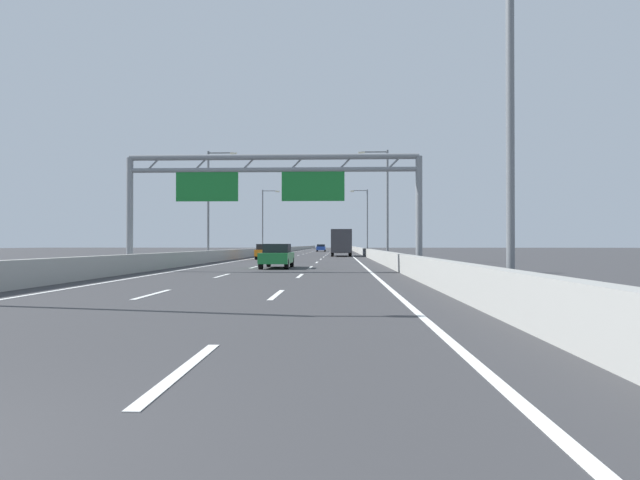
# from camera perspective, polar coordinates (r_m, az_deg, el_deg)

# --- Properties ---
(ground_plane) EXTENTS (260.00, 260.00, 0.00)m
(ground_plane) POSITION_cam_1_polar(r_m,az_deg,el_deg) (102.53, 0.10, -1.29)
(ground_plane) COLOR #38383A
(lane_dash_left_1) EXTENTS (0.16, 3.00, 0.01)m
(lane_dash_left_1) POSITION_cam_1_polar(r_m,az_deg,el_deg) (15.97, -17.75, -5.65)
(lane_dash_left_1) COLOR white
(lane_dash_left_1) RESTS_ON ground_plane
(lane_dash_left_2) EXTENTS (0.16, 3.00, 0.01)m
(lane_dash_left_2) POSITION_cam_1_polar(r_m,az_deg,el_deg) (24.60, -10.60, -3.84)
(lane_dash_left_2) COLOR white
(lane_dash_left_2) RESTS_ON ground_plane
(lane_dash_left_3) EXTENTS (0.16, 3.00, 0.01)m
(lane_dash_left_3) POSITION_cam_1_polar(r_m,az_deg,el_deg) (33.43, -7.20, -2.96)
(lane_dash_left_3) COLOR white
(lane_dash_left_3) RESTS_ON ground_plane
(lane_dash_left_4) EXTENTS (0.16, 3.00, 0.01)m
(lane_dash_left_4) POSITION_cam_1_polar(r_m,az_deg,el_deg) (42.33, -5.23, -2.44)
(lane_dash_left_4) COLOR white
(lane_dash_left_4) RESTS_ON ground_plane
(lane_dash_left_5) EXTENTS (0.16, 3.00, 0.01)m
(lane_dash_left_5) POSITION_cam_1_polar(r_m,az_deg,el_deg) (51.26, -3.94, -2.10)
(lane_dash_left_5) COLOR white
(lane_dash_left_5) RESTS_ON ground_plane
(lane_dash_left_6) EXTENTS (0.16, 3.00, 0.01)m
(lane_dash_left_6) POSITION_cam_1_polar(r_m,az_deg,el_deg) (60.22, -3.04, -1.86)
(lane_dash_left_6) COLOR white
(lane_dash_left_6) RESTS_ON ground_plane
(lane_dash_left_7) EXTENTS (0.16, 3.00, 0.01)m
(lane_dash_left_7) POSITION_cam_1_polar(r_m,az_deg,el_deg) (69.18, -2.37, -1.68)
(lane_dash_left_7) COLOR white
(lane_dash_left_7) RESTS_ON ground_plane
(lane_dash_left_8) EXTENTS (0.16, 3.00, 0.01)m
(lane_dash_left_8) POSITION_cam_1_polar(r_m,az_deg,el_deg) (78.16, -1.86, -1.54)
(lane_dash_left_8) COLOR white
(lane_dash_left_8) RESTS_ON ground_plane
(lane_dash_left_9) EXTENTS (0.16, 3.00, 0.01)m
(lane_dash_left_9) POSITION_cam_1_polar(r_m,az_deg,el_deg) (87.14, -1.45, -1.43)
(lane_dash_left_9) COLOR white
(lane_dash_left_9) RESTS_ON ground_plane
(lane_dash_left_10) EXTENTS (0.16, 3.00, 0.01)m
(lane_dash_left_10) POSITION_cam_1_polar(r_m,az_deg,el_deg) (96.12, -1.11, -1.34)
(lane_dash_left_10) COLOR white
(lane_dash_left_10) RESTS_ON ground_plane
(lane_dash_left_11) EXTENTS (0.16, 3.00, 0.01)m
(lane_dash_left_11) POSITION_cam_1_polar(r_m,az_deg,el_deg) (105.11, -0.84, -1.27)
(lane_dash_left_11) COLOR white
(lane_dash_left_11) RESTS_ON ground_plane
(lane_dash_left_12) EXTENTS (0.16, 3.00, 0.01)m
(lane_dash_left_12) POSITION_cam_1_polar(r_m,az_deg,el_deg) (114.09, -0.61, -1.21)
(lane_dash_left_12) COLOR white
(lane_dash_left_12) RESTS_ON ground_plane
(lane_dash_left_13) EXTENTS (0.16, 3.00, 0.01)m
(lane_dash_left_13) POSITION_cam_1_polar(r_m,az_deg,el_deg) (123.08, -0.41, -1.16)
(lane_dash_left_13) COLOR white
(lane_dash_left_13) RESTS_ON ground_plane
(lane_dash_left_14) EXTENTS (0.16, 3.00, 0.01)m
(lane_dash_left_14) POSITION_cam_1_polar(r_m,az_deg,el_deg) (132.08, -0.24, -1.11)
(lane_dash_left_14) COLOR white
(lane_dash_left_14) RESTS_ON ground_plane
(lane_dash_left_15) EXTENTS (0.16, 3.00, 0.01)m
(lane_dash_left_15) POSITION_cam_1_polar(r_m,az_deg,el_deg) (141.07, -0.09, -1.07)
(lane_dash_left_15) COLOR white
(lane_dash_left_15) RESTS_ON ground_plane
(lane_dash_left_16) EXTENTS (0.16, 3.00, 0.01)m
(lane_dash_left_16) POSITION_cam_1_polar(r_m,az_deg,el_deg) (150.06, 0.04, -1.03)
(lane_dash_left_16) COLOR white
(lane_dash_left_16) RESTS_ON ground_plane
(lane_dash_left_17) EXTENTS (0.16, 3.00, 0.01)m
(lane_dash_left_17) POSITION_cam_1_polar(r_m,az_deg,el_deg) (159.06, 0.16, -1.00)
(lane_dash_left_17) COLOR white
(lane_dash_left_17) RESTS_ON ground_plane
(lane_dash_right_0) EXTENTS (0.16, 3.00, 0.01)m
(lane_dash_right_0) POSITION_cam_1_polar(r_m,az_deg,el_deg) (6.39, -14.71, -13.53)
(lane_dash_right_0) COLOR white
(lane_dash_right_0) RESTS_ON ground_plane
(lane_dash_right_1) EXTENTS (0.16, 3.00, 0.01)m
(lane_dash_right_1) POSITION_cam_1_polar(r_m,az_deg,el_deg) (15.13, -4.75, -5.96)
(lane_dash_right_1) COLOR white
(lane_dash_right_1) RESTS_ON ground_plane
(lane_dash_right_2) EXTENTS (0.16, 3.00, 0.01)m
(lane_dash_right_2) POSITION_cam_1_polar(r_m,az_deg,el_deg) (24.07, -2.19, -3.92)
(lane_dash_right_2) COLOR white
(lane_dash_right_2) RESTS_ON ground_plane
(lane_dash_right_3) EXTENTS (0.16, 3.00, 0.01)m
(lane_dash_right_3) POSITION_cam_1_polar(r_m,az_deg,el_deg) (33.04, -1.02, -2.99)
(lane_dash_right_3) COLOR white
(lane_dash_right_3) RESTS_ON ground_plane
(lane_dash_right_4) EXTENTS (0.16, 3.00, 0.01)m
(lane_dash_right_4) POSITION_cam_1_polar(r_m,az_deg,el_deg) (42.02, -0.35, -2.45)
(lane_dash_right_4) COLOR white
(lane_dash_right_4) RESTS_ON ground_plane
(lane_dash_right_5) EXTENTS (0.16, 3.00, 0.01)m
(lane_dash_right_5) POSITION_cam_1_polar(r_m,az_deg,el_deg) (51.01, 0.09, -2.11)
(lane_dash_right_5) COLOR white
(lane_dash_right_5) RESTS_ON ground_plane
(lane_dash_right_6) EXTENTS (0.16, 3.00, 0.01)m
(lane_dash_right_6) POSITION_cam_1_polar(r_m,az_deg,el_deg) (60.00, 0.39, -1.86)
(lane_dash_right_6) COLOR white
(lane_dash_right_6) RESTS_ON ground_plane
(lane_dash_right_7) EXTENTS (0.16, 3.00, 0.01)m
(lane_dash_right_7) POSITION_cam_1_polar(r_m,az_deg,el_deg) (69.00, 0.61, -1.68)
(lane_dash_right_7) COLOR white
(lane_dash_right_7) RESTS_ON ground_plane
(lane_dash_right_8) EXTENTS (0.16, 3.00, 0.01)m
(lane_dash_right_8) POSITION_cam_1_polar(r_m,az_deg,el_deg) (77.99, 0.79, -1.54)
(lane_dash_right_8) COLOR white
(lane_dash_right_8) RESTS_ON ground_plane
(lane_dash_right_9) EXTENTS (0.16, 3.00, 0.01)m
(lane_dash_right_9) POSITION_cam_1_polar(r_m,az_deg,el_deg) (86.99, 0.92, -1.43)
(lane_dash_right_9) COLOR white
(lane_dash_right_9) RESTS_ON ground_plane
(lane_dash_right_10) EXTENTS (0.16, 3.00, 0.01)m
(lane_dash_right_10) POSITION_cam_1_polar(r_m,az_deg,el_deg) (95.99, 1.03, -1.34)
(lane_dash_right_10) COLOR white
(lane_dash_right_10) RESTS_ON ground_plane
(lane_dash_right_11) EXTENTS (0.16, 3.00, 0.01)m
(lane_dash_right_11) POSITION_cam_1_polar(r_m,az_deg,el_deg) (104.98, 1.12, -1.27)
(lane_dash_right_11) COLOR white
(lane_dash_right_11) RESTS_ON ground_plane
(lane_dash_right_12) EXTENTS (0.16, 3.00, 0.01)m
(lane_dash_right_12) POSITION_cam_1_polar(r_m,az_deg,el_deg) (113.98, 1.20, -1.21)
(lane_dash_right_12) COLOR white
(lane_dash_right_12) RESTS_ON ground_plane
(lane_dash_right_13) EXTENTS (0.16, 3.00, 0.01)m
(lane_dash_right_13) POSITION_cam_1_polar(r_m,az_deg,el_deg) (122.98, 1.27, -1.16)
(lane_dash_right_13) COLOR white
(lane_dash_right_13) RESTS_ON ground_plane
(lane_dash_right_14) EXTENTS (0.16, 3.00, 0.01)m
(lane_dash_right_14) POSITION_cam_1_polar(r_m,az_deg,el_deg) (131.98, 1.33, -1.11)
(lane_dash_right_14) COLOR white
(lane_dash_right_14) RESTS_ON ground_plane
(lane_dash_right_15) EXTENTS (0.16, 3.00, 0.01)m
(lane_dash_right_15) POSITION_cam_1_polar(r_m,az_deg,el_deg) (140.98, 1.38, -1.07)
(lane_dash_right_15) COLOR white
(lane_dash_right_15) RESTS_ON ground_plane
(lane_dash_right_16) EXTENTS (0.16, 3.00, 0.01)m
(lane_dash_right_16) POSITION_cam_1_polar(r_m,az_deg,el_deg) (149.98, 1.42, -1.03)
(lane_dash_right_16) COLOR white
(lane_dash_right_16) RESTS_ON ground_plane
(lane_dash_right_17) EXTENTS (0.16, 3.00, 0.01)m
(lane_dash_right_17) POSITION_cam_1_polar(r_m,az_deg,el_deg) (158.97, 1.46, -1.00)
(lane_dash_right_17) COLOR white
(lane_dash_right_17) RESTS_ON ground_plane
(edge_line_left) EXTENTS (0.16, 176.00, 0.01)m
(edge_line_left) POSITION_cam_1_polar(r_m,az_deg,el_deg) (90.90, -3.48, -1.39)
(edge_line_left) COLOR white
(edge_line_left) RESTS_ON ground_plane
(edge_line_right) EXTENTS (0.16, 176.00, 0.01)m
(edge_line_right) POSITION_cam_1_polar(r_m,az_deg,el_deg) (90.48, 3.15, -1.40)
(edge_line_right) COLOR white
(edge_line_right) RESTS_ON ground_plane
(barrier_left) EXTENTS (0.45, 220.00, 0.95)m
(barrier_left) POSITION_cam_1_polar(r_m,az_deg,el_deg) (112.95, -3.23, -0.98)
(barrier_left) COLOR #9E9E99
(barrier_left) RESTS_ON ground_plane
(barrier_right) EXTENTS (0.45, 220.00, 0.95)m
(barrier_right) POSITION_cam_1_polar(r_m,az_deg,el_deg) (112.51, 3.79, -0.98)
(barrier_right) COLOR #9E9E99
(barrier_right) RESTS_ON ground_plane
(sign_gantry) EXTENTS (16.12, 0.36, 6.36)m
(sign_gantry) POSITION_cam_1_polar(r_m,az_deg,el_deg) (28.70, -5.47, 6.24)
(sign_gantry) COLOR gray
(sign_gantry) RESTS_ON ground_plane
(streetlamp_right_near) EXTENTS (2.58, 0.28, 9.50)m
(streetlamp_right_near) POSITION_cam_1_polar(r_m,az_deg,el_deg) (13.84, 19.01, 16.11)
(streetlamp_right_near) COLOR slate
(streetlamp_right_near) RESTS_ON ground_plane
(streetlamp_left_mid) EXTENTS (2.58, 0.28, 9.50)m
(streetlamp_left_mid) POSITION_cam_1_polar(r_m,az_deg,el_deg) (46.22, -11.79, 4.43)
(streetlamp_left_mid) COLOR slate
(streetlamp_left_mid) RESTS_ON ground_plane
(streetlamp_right_mid) EXTENTS (2.58, 0.28, 9.50)m
(streetlamp_right_mid) POSITION_cam_1_polar(r_m,az_deg,el_deg) (45.04, 7.05, 4.55)
(streetlamp_right_mid) COLOR slate
(streetlamp_right_mid) RESTS_ON ground_plane
(streetlamp_left_far) EXTENTS (2.58, 0.28, 9.50)m
(streetlamp_left_far) POSITION_cam_1_polar(r_m,az_deg,el_deg) (77.60, -6.10, 2.44)
(streetlamp_left_far) COLOR slate
(streetlamp_left_far) RESTS_ON ground_plane
(streetlamp_right_far) EXTENTS (2.58, 0.28, 9.50)m
(streetlamp_right_far) POSITION_cam_1_polar(r_m,az_deg,el_deg) (76.91, 4.99, 2.46)
(streetlamp_right_far) COLOR slate
(streetlamp_right_far) RESTS_ON ground_plane
(yellow_car) EXTENTS (1.70, 4.26, 1.46)m
(yellow_car) POSITION_cam_1_polar(r_m,az_deg,el_deg) (103.24, 2.22, -0.87)
(yellow_car) COLOR yellow
(yellow_car) RESTS_ON ground_plane
(white_car) EXTENTS (1.80, 4.42, 1.51)m
(white_car) POSITION_cam_1_polar(r_m,az_deg,el_deg) (112.09, 2.21, -0.83)
(white_car) COLOR silver
(white_car) RESTS_ON ground_plane
(green_car) EXTENTS (1.72, 4.48, 1.48)m
(green_car) POSITION_cam_1_polar(r_m,az_deg,el_deg) (32.16, -4.69, -1.72)
(green_car) COLOR #1E7A38
(green_car) RESTS_ON ground_plane
(red_car) EXTENTS (1.81, 4.39, 1.49)m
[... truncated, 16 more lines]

